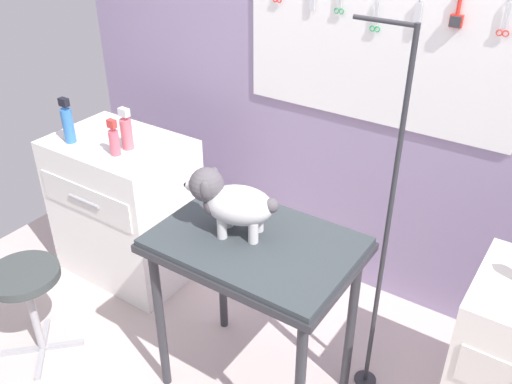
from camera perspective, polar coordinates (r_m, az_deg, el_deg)
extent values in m
cube|color=#907EA3|center=(3.04, 11.36, 8.74)|extent=(4.00, 0.06, 2.30)
cube|color=white|center=(2.90, 12.25, 14.22)|extent=(1.46, 0.02, 0.76)
torus|color=red|center=(3.09, 1.99, 19.30)|extent=(0.03, 0.01, 0.03)
torus|color=red|center=(3.08, 2.42, 19.24)|extent=(0.03, 0.01, 0.03)
torus|color=#358C56|center=(2.92, 8.36, 18.09)|extent=(0.03, 0.01, 0.03)
torus|color=#358C56|center=(2.91, 8.84, 18.01)|extent=(0.03, 0.01, 0.03)
cube|color=silver|center=(2.84, 12.25, 17.64)|extent=(0.01, 0.00, 0.11)
cube|color=silver|center=(2.84, 12.48, 17.59)|extent=(0.01, 0.00, 0.11)
torus|color=#289650|center=(2.86, 11.95, 16.24)|extent=(0.03, 0.01, 0.03)
torus|color=#289650|center=(2.85, 12.44, 16.14)|extent=(0.03, 0.01, 0.03)
cylinder|color=gray|center=(2.76, 16.64, 18.48)|extent=(0.01, 0.02, 0.01)
cube|color=silver|center=(2.77, 16.33, 16.95)|extent=(0.03, 0.01, 0.13)
cylinder|color=red|center=(2.70, 20.31, 17.78)|extent=(0.02, 0.02, 0.09)
cube|color=red|center=(2.72, 20.03, 16.31)|extent=(0.06, 0.02, 0.06)
cube|color=#333338|center=(2.70, 19.93, 16.25)|extent=(0.05, 0.01, 0.05)
cube|color=silver|center=(2.67, 24.38, 16.31)|extent=(0.01, 0.00, 0.11)
cube|color=silver|center=(2.67, 24.64, 16.24)|extent=(0.01, 0.00, 0.11)
torus|color=red|center=(2.69, 23.89, 14.85)|extent=(0.03, 0.01, 0.03)
torus|color=red|center=(2.68, 24.44, 14.72)|extent=(0.03, 0.01, 0.03)
cylinder|color=#2D2D33|center=(2.69, -9.90, -13.01)|extent=(0.04, 0.04, 0.83)
cylinder|color=#2D2D33|center=(2.97, -3.54, -7.76)|extent=(0.04, 0.04, 0.83)
cylinder|color=#2D2D33|center=(2.68, 9.82, -13.25)|extent=(0.04, 0.04, 0.83)
cube|color=#2D2D33|center=(2.37, -0.07, -5.78)|extent=(0.87, 0.61, 0.03)
cube|color=#333A3E|center=(2.35, -0.08, -5.16)|extent=(0.85, 0.59, 0.03)
cylinder|color=#2D2D33|center=(3.01, 11.23, -18.50)|extent=(0.11, 0.11, 0.01)
cylinder|color=#2D2D33|center=(2.42, 13.34, -4.50)|extent=(0.02, 0.02, 1.79)
cylinder|color=#2D2D33|center=(2.09, 13.18, 16.86)|extent=(0.24, 0.02, 0.02)
cylinder|color=silver|center=(2.33, -3.54, -3.69)|extent=(0.04, 0.04, 0.10)
cylinder|color=silver|center=(2.40, -2.90, -2.54)|extent=(0.04, 0.04, 0.10)
cylinder|color=silver|center=(2.30, -0.28, -4.19)|extent=(0.04, 0.04, 0.10)
cylinder|color=silver|center=(2.37, 0.27, -3.01)|extent=(0.04, 0.04, 0.10)
ellipsoid|color=silver|center=(2.30, -1.77, -1.38)|extent=(0.34, 0.27, 0.17)
ellipsoid|color=#524D53|center=(2.33, -4.19, -1.20)|extent=(0.14, 0.16, 0.09)
sphere|color=#524D53|center=(2.30, -5.14, 0.77)|extent=(0.15, 0.15, 0.15)
ellipsoid|color=silver|center=(2.32, -6.58, 0.65)|extent=(0.08, 0.07, 0.05)
sphere|color=black|center=(2.33, -7.25, 0.74)|extent=(0.02, 0.02, 0.02)
ellipsoid|color=#524D53|center=(2.24, -5.33, 0.19)|extent=(0.05, 0.04, 0.08)
ellipsoid|color=#524D53|center=(2.34, -4.31, 1.70)|extent=(0.05, 0.04, 0.08)
sphere|color=#524D53|center=(2.26, 1.62, -1.41)|extent=(0.06, 0.06, 0.06)
cube|color=white|center=(3.47, -13.31, -1.60)|extent=(0.80, 0.56, 0.90)
cube|color=silver|center=(3.22, -17.30, -0.84)|extent=(0.70, 0.01, 0.18)
cylinder|color=#99999E|center=(3.21, -17.40, -0.90)|extent=(0.24, 0.02, 0.02)
cylinder|color=#9E9EA3|center=(3.15, -22.01, -11.79)|extent=(0.04, 0.04, 0.49)
cube|color=#9E9EA3|center=(3.28, -19.31, -14.72)|extent=(0.17, 0.17, 0.02)
cube|color=#9E9EA3|center=(3.38, -20.97, -13.53)|extent=(0.17, 0.17, 0.02)
cube|color=#9E9EA3|center=(3.33, -23.07, -14.89)|extent=(0.17, 0.17, 0.02)
cube|color=#9E9EA3|center=(3.23, -21.45, -16.16)|extent=(0.17, 0.17, 0.02)
cylinder|color=#393F3E|center=(2.98, -23.00, -7.94)|extent=(0.36, 0.36, 0.04)
cylinder|color=#CE5365|center=(3.08, -14.45, 4.94)|extent=(0.06, 0.06, 0.14)
cylinder|color=#CE5365|center=(3.04, -14.64, 6.29)|extent=(0.02, 0.02, 0.02)
cube|color=red|center=(3.03, -14.72, 6.85)|extent=(0.05, 0.03, 0.04)
cylinder|color=#CE5E6B|center=(3.13, -13.25, 5.85)|extent=(0.06, 0.06, 0.17)
cylinder|color=#CE5E6B|center=(3.09, -13.46, 7.48)|extent=(0.03, 0.03, 0.02)
cube|color=silver|center=(3.07, -13.53, 8.03)|extent=(0.06, 0.04, 0.04)
cylinder|color=#316EB9|center=(3.29, -18.87, 6.50)|extent=(0.06, 0.06, 0.20)
cylinder|color=#316EB9|center=(3.25, -19.19, 8.25)|extent=(0.03, 0.03, 0.02)
cube|color=black|center=(3.24, -19.29, 8.78)|extent=(0.06, 0.03, 0.04)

